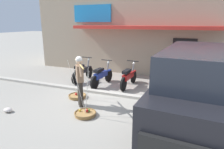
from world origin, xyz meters
TOP-DOWN VIEW (x-y plane):
  - ground_plane at (0.00, 0.00)m, footprint 90.00×90.00m
  - sidewalk_curb at (0.00, 0.70)m, footprint 20.00×0.24m
  - fruit_vendor at (-0.49, -0.63)m, footprint 1.03×1.21m
  - fruit_basket_left_side at (-0.99, -0.04)m, footprint 0.67×0.67m
  - fruit_basket_right_side at (0.00, -1.22)m, footprint 0.67×0.67m
  - motorcycle_nearest_shop at (-1.90, 1.94)m, footprint 0.54×1.82m
  - motorcycle_second_in_row at (-0.75, 1.63)m, footprint 0.54×1.82m
  - motorcycle_third_in_row at (0.42, 1.88)m, footprint 0.54×1.82m
  - motorcycle_end_of_row at (1.66, 1.90)m, footprint 0.54×1.82m
  - parked_truck at (3.04, -0.60)m, footprint 2.42×4.92m
  - storefront_building at (0.59, 6.52)m, footprint 13.00×6.00m
  - plastic_litter_bag at (-2.39, -1.90)m, footprint 0.28×0.22m

SIDE VIEW (x-z plane):
  - ground_plane at x=0.00m, z-range 0.00..0.00m
  - sidewalk_curb at x=0.00m, z-range 0.00..0.10m
  - plastic_litter_bag at x=-2.39m, z-range 0.00..0.14m
  - fruit_basket_right_side at x=0.00m, z-range -0.65..0.80m
  - fruit_basket_left_side at x=-0.99m, z-range -0.65..0.80m
  - motorcycle_nearest_shop at x=-1.90m, z-range -0.09..1.00m
  - motorcycle_second_in_row at x=-0.75m, z-range -0.09..1.00m
  - motorcycle_third_in_row at x=0.42m, z-range -0.09..1.00m
  - motorcycle_end_of_row at x=1.66m, z-range -0.09..1.00m
  - fruit_vendor at x=-0.49m, z-range 0.13..1.82m
  - parked_truck at x=3.04m, z-range 0.08..2.18m
  - storefront_building at x=0.59m, z-range 0.00..4.20m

